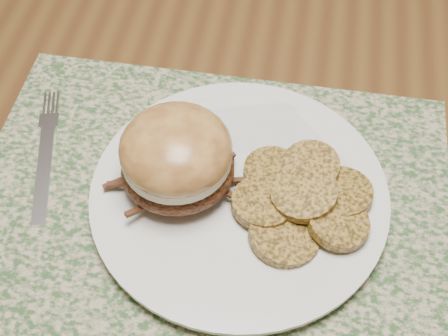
# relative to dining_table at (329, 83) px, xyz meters

# --- Properties ---
(ground) EXTENTS (3.50, 3.50, 0.00)m
(ground) POSITION_rel_dining_table_xyz_m (0.00, 0.00, -0.67)
(ground) COLOR #55301D
(ground) RESTS_ON ground
(dining_table) EXTENTS (1.50, 0.90, 0.75)m
(dining_table) POSITION_rel_dining_table_xyz_m (0.00, 0.00, 0.00)
(dining_table) COLOR brown
(dining_table) RESTS_ON ground
(placemat) EXTENTS (0.45, 0.33, 0.00)m
(placemat) POSITION_rel_dining_table_xyz_m (-0.11, -0.26, 0.08)
(placemat) COLOR #2E4F29
(placemat) RESTS_ON dining_table
(dinner_plate) EXTENTS (0.26, 0.26, 0.02)m
(dinner_plate) POSITION_rel_dining_table_xyz_m (-0.08, -0.25, 0.09)
(dinner_plate) COLOR white
(dinner_plate) RESTS_ON placemat
(pork_sandwich) EXTENTS (0.13, 0.12, 0.08)m
(pork_sandwich) POSITION_rel_dining_table_xyz_m (-0.14, -0.25, 0.14)
(pork_sandwich) COLOR black
(pork_sandwich) RESTS_ON dinner_plate
(roasted_potatoes) EXTENTS (0.14, 0.14, 0.03)m
(roasted_potatoes) POSITION_rel_dining_table_xyz_m (-0.02, -0.25, 0.11)
(roasted_potatoes) COLOR olive
(roasted_potatoes) RESTS_ON dinner_plate
(fork) EXTENTS (0.06, 0.17, 0.00)m
(fork) POSITION_rel_dining_table_xyz_m (-0.28, -0.23, 0.09)
(fork) COLOR silver
(fork) RESTS_ON placemat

